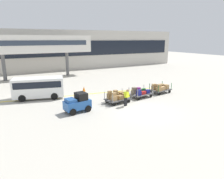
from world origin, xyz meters
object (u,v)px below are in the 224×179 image
Objects in this scene: baggage_handler at (126,97)px; shuttle_van at (39,86)px; baggage_cart_lead at (117,97)px; baggage_cart_tail at (160,88)px; baggage_cart_middle at (140,93)px; baggage_tug at (78,103)px; safety_cone_near at (84,89)px.

shuttle_van is at bearing 135.54° from baggage_handler.
baggage_cart_tail is at bearing 7.29° from baggage_cart_lead.
baggage_handler reaches higher than baggage_cart_tail.
baggage_handler is at bearing -44.46° from shuttle_van.
baggage_cart_tail is (3.02, 0.38, 0.04)m from baggage_cart_middle.
baggage_cart_middle is (2.91, 0.38, -0.05)m from baggage_cart_lead.
baggage_tug is at bearing -69.54° from shuttle_van.
baggage_cart_middle is 1.97× the size of baggage_handler.
baggage_cart_tail is 8.61m from safety_cone_near.
baggage_cart_lead is 0.60× the size of shuttle_van.
baggage_cart_middle is at bearing -27.11° from shuttle_van.
baggage_cart_lead is 1.00× the size of baggage_cart_tail.
safety_cone_near is (-4.15, 5.15, -0.25)m from baggage_cart_middle.
baggage_cart_middle is 0.60× the size of shuttle_van.
baggage_cart_tail is at bearing 7.74° from baggage_tug.
baggage_cart_middle is 3.05m from baggage_cart_tail.
baggage_cart_middle reaches higher than safety_cone_near.
baggage_cart_tail is at bearing -33.59° from safety_cone_near.
safety_cone_near is at bearing 64.94° from baggage_tug.
shuttle_van is 5.09m from safety_cone_near.
baggage_cart_lead is at bearing -39.08° from shuttle_van.
baggage_cart_middle is at bearing 7.39° from baggage_cart_lead.
safety_cone_near is (-1.44, 6.77, -0.59)m from baggage_handler.
baggage_handler is at bearing -149.07° from baggage_cart_middle.
baggage_cart_tail is 6.08m from baggage_handler.
shuttle_van reaches higher than baggage_tug.
baggage_cart_middle is at bearing 7.98° from baggage_tug.
safety_cone_near is at bearing 102.00° from baggage_handler.
baggage_handler is (0.20, -1.25, 0.30)m from baggage_cart_lead.
shuttle_van reaches higher than baggage_cart_tail.
shuttle_van is at bearing 160.55° from baggage_cart_tail.
baggage_cart_lead is 8.03m from shuttle_van.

